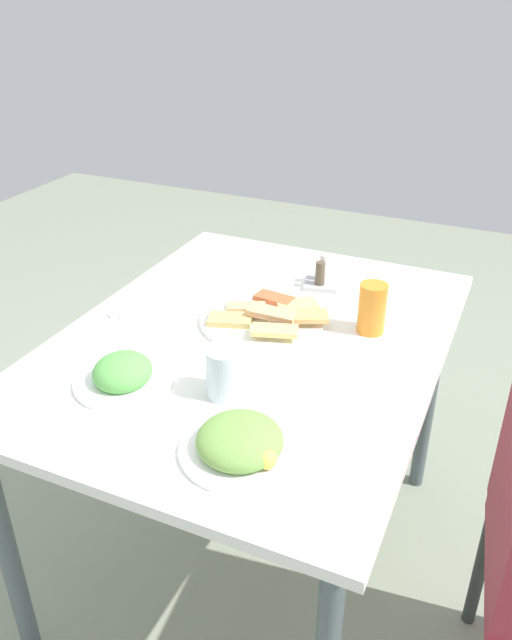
{
  "coord_description": "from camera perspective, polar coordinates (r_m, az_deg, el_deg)",
  "views": [
    {
      "loc": [
        1.17,
        0.54,
        1.49
      ],
      "look_at": [
        -0.03,
        -0.0,
        0.76
      ],
      "focal_mm": 35.84,
      "sensor_mm": 36.0,
      "label": 1
    }
  ],
  "objects": [
    {
      "name": "paper_napkin",
      "position": [
        1.65,
        -10.09,
        1.23
      ],
      "size": [
        0.17,
        0.17,
        0.0
      ],
      "primitive_type": "cube",
      "rotation": [
        0.0,
        0.0,
        0.12
      ],
      "color": "white",
      "rests_on": "dining_table"
    },
    {
      "name": "drinking_glass",
      "position": [
        1.27,
        -2.82,
        -4.69
      ],
      "size": [
        0.08,
        0.08,
        0.11
      ],
      "primitive_type": "cylinder",
      "color": "silver",
      "rests_on": "dining_table"
    },
    {
      "name": "spoon",
      "position": [
        1.64,
        -9.57,
        1.24
      ],
      "size": [
        0.16,
        0.08,
        0.0
      ],
      "primitive_type": "cube",
      "rotation": [
        0.0,
        0.0,
        -0.4
      ],
      "color": "silver",
      "rests_on": "paper_napkin"
    },
    {
      "name": "ground_plane",
      "position": [
        1.97,
        -0.3,
        -20.27
      ],
      "size": [
        6.0,
        6.0,
        0.0
      ],
      "primitive_type": "plane",
      "color": "gray"
    },
    {
      "name": "condiment_caddy",
      "position": [
        1.74,
        5.89,
        3.85
      ],
      "size": [
        0.11,
        0.11,
        0.09
      ],
      "color": "#B2B2B7",
      "rests_on": "dining_table"
    },
    {
      "name": "pide_platter",
      "position": [
        1.55,
        0.78,
        0.18
      ],
      "size": [
        0.3,
        0.32,
        0.04
      ],
      "color": "white",
      "rests_on": "dining_table"
    },
    {
      "name": "soda_can",
      "position": [
        1.51,
        10.33,
        1.03
      ],
      "size": [
        0.08,
        0.08,
        0.12
      ],
      "primitive_type": "cylinder",
      "rotation": [
        0.0,
        0.0,
        1.26
      ],
      "color": "orange",
      "rests_on": "dining_table"
    },
    {
      "name": "fork",
      "position": [
        1.66,
        -10.62,
        1.47
      ],
      "size": [
        0.17,
        0.07,
        0.0
      ],
      "primitive_type": "cube",
      "rotation": [
        0.0,
        0.0,
        -0.32
      ],
      "color": "silver",
      "rests_on": "paper_napkin"
    },
    {
      "name": "salad_plate_rice",
      "position": [
        1.35,
        -11.8,
        -4.75
      ],
      "size": [
        0.21,
        0.21,
        0.07
      ],
      "color": "white",
      "rests_on": "dining_table"
    },
    {
      "name": "salad_plate_greens",
      "position": [
        1.15,
        -1.4,
        -10.89
      ],
      "size": [
        0.22,
        0.22,
        0.06
      ],
      "color": "white",
      "rests_on": "dining_table"
    },
    {
      "name": "dining_table",
      "position": [
        1.54,
        -0.36,
        -4.15
      ],
      "size": [
        1.11,
        0.85,
        0.73
      ],
      "color": "white",
      "rests_on": "ground_plane"
    }
  ]
}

